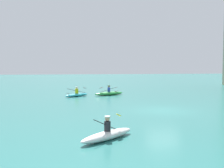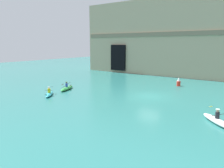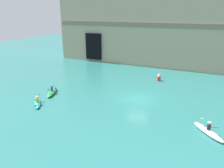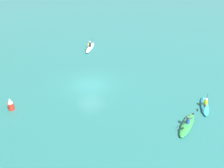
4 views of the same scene
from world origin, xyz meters
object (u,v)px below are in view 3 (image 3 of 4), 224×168
Objects in this scene: kayak_cyan at (37,103)px; kayak_green at (52,92)px; kayak_white at (208,131)px; marker_buoy at (159,77)px.

kayak_green is at bearing -28.77° from kayak_cyan.
kayak_white reaches higher than kayak_cyan.
kayak_cyan is 2.17× the size of marker_buoy.
kayak_white is at bearing -60.33° from marker_buoy.
kayak_cyan is at bearing -125.14° from marker_buoy.
kayak_cyan is at bearing 51.47° from kayak_white.
kayak_green is 2.78× the size of marker_buoy.
marker_buoy is (-7.58, 13.31, 0.33)m from kayak_white.
kayak_white reaches higher than kayak_green.
kayak_white is 1.13× the size of kayak_cyan.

